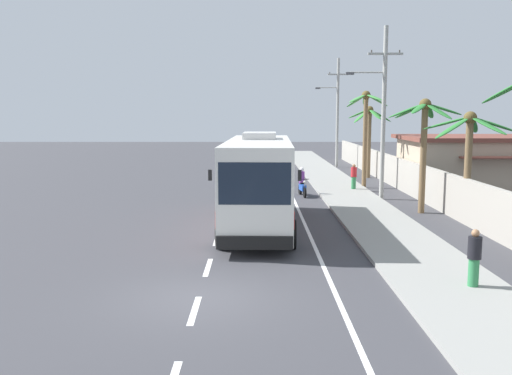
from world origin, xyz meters
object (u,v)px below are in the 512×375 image
object	(u,v)px
palm_third	(368,128)
pedestrian_midwalk	(352,176)
utility_pole_mid	(381,109)
pedestrian_near_kerb	(473,257)
utility_pole_far	(336,110)
roadside_building	(508,164)
coach_bus_foreground	(258,179)
palm_fourth	(423,130)
palm_second	(468,143)
motorcycle_beside_bus	(301,184)
palm_nearest	(364,119)

from	to	relation	value
palm_third	pedestrian_midwalk	bearing A→B (deg)	-107.85
utility_pole_mid	pedestrian_near_kerb	bearing A→B (deg)	-93.84
utility_pole_far	roadside_building	world-z (taller)	utility_pole_far
coach_bus_foreground	palm_fourth	world-z (taller)	palm_fourth
pedestrian_midwalk	palm_fourth	size ratio (longest dim) A/B	0.28
pedestrian_midwalk	utility_pole_far	distance (m)	15.98
palm_second	palm_third	distance (m)	17.23
roadside_building	utility_pole_mid	bearing A→B (deg)	-161.51
palm_fourth	roadside_building	xyz separation A→B (m)	(7.43, 7.14, -2.26)
coach_bus_foreground	pedestrian_midwalk	xyz separation A→B (m)	(5.90, 11.02, -1.11)
utility_pole_far	palm_third	xyz separation A→B (m)	(1.22, -8.17, -1.34)
palm_third	palm_fourth	xyz separation A→B (m)	(-0.40, -14.80, 0.27)
motorcycle_beside_bus	palm_fourth	distance (m)	8.34
palm_nearest	pedestrian_midwalk	bearing A→B (deg)	-121.09
coach_bus_foreground	pedestrian_midwalk	distance (m)	12.56
utility_pole_far	palm_nearest	size ratio (longest dim) A/B	1.54
palm_second	palm_fourth	distance (m)	2.76
palm_second	palm_third	size ratio (longest dim) A/B	0.91
palm_third	roadside_building	size ratio (longest dim) A/B	0.41
pedestrian_near_kerb	utility_pole_mid	distance (m)	16.72
utility_pole_mid	palm_fourth	bearing A→B (deg)	-76.77
utility_pole_mid	utility_pole_far	world-z (taller)	utility_pole_far
palm_nearest	palm_third	distance (m)	5.87
utility_pole_far	palm_nearest	bearing A→B (deg)	-90.67
motorcycle_beside_bus	palm_nearest	world-z (taller)	palm_nearest
motorcycle_beside_bus	palm_nearest	size ratio (longest dim) A/B	0.32
motorcycle_beside_bus	pedestrian_midwalk	world-z (taller)	pedestrian_midwalk
palm_second	roadside_building	xyz separation A→B (m)	(6.17, 9.55, -1.78)
motorcycle_beside_bus	palm_third	distance (m)	11.26
pedestrian_midwalk	roadside_building	distance (m)	9.40
palm_third	palm_nearest	bearing A→B (deg)	-103.73
pedestrian_midwalk	palm_third	bearing A→B (deg)	-74.78
roadside_building	palm_fourth	bearing A→B (deg)	-136.13
coach_bus_foreground	palm_third	distance (m)	20.09
pedestrian_midwalk	utility_pole_mid	size ratio (longest dim) A/B	0.16
palm_nearest	palm_second	world-z (taller)	palm_nearest
utility_pole_mid	palm_third	size ratio (longest dim) A/B	1.78
palm_second	roadside_building	size ratio (longest dim) A/B	0.38
pedestrian_near_kerb	palm_nearest	bearing A→B (deg)	-177.00
coach_bus_foreground	utility_pole_far	world-z (taller)	utility_pole_far
palm_fourth	pedestrian_near_kerb	bearing A→B (deg)	-100.03
palm_second	roadside_building	bearing A→B (deg)	57.12
pedestrian_near_kerb	palm_third	world-z (taller)	palm_third
palm_fourth	pedestrian_midwalk	bearing A→B (deg)	104.28
palm_second	palm_fourth	bearing A→B (deg)	117.50
pedestrian_near_kerb	palm_fourth	size ratio (longest dim) A/B	0.29
coach_bus_foreground	pedestrian_near_kerb	xyz separation A→B (m)	(5.73, -8.42, -1.10)
utility_pole_mid	palm_third	bearing A→B (deg)	82.30
pedestrian_near_kerb	utility_pole_far	xyz separation A→B (m)	(1.28, 34.84, 4.10)
coach_bus_foreground	palm_fourth	size ratio (longest dim) A/B	1.94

